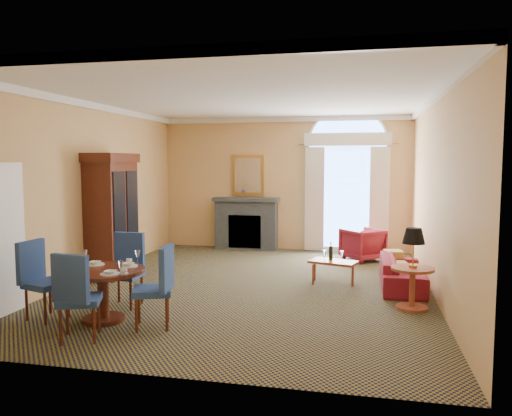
% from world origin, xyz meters
% --- Properties ---
extents(ground, '(7.50, 7.50, 0.00)m').
position_xyz_m(ground, '(0.00, 0.00, 0.00)').
color(ground, '#131033').
rests_on(ground, ground).
extents(room_envelope, '(6.04, 7.52, 3.45)m').
position_xyz_m(room_envelope, '(-0.03, 0.67, 2.51)').
color(room_envelope, tan).
rests_on(room_envelope, ground).
extents(armoire, '(0.66, 1.16, 2.28)m').
position_xyz_m(armoire, '(-2.72, 0.27, 1.10)').
color(armoire, '#3F180E').
rests_on(armoire, ground).
extents(dining_table, '(1.12, 1.12, 0.90)m').
position_xyz_m(dining_table, '(-1.49, -2.28, 0.53)').
color(dining_table, '#3F180E').
rests_on(dining_table, ground).
extents(dining_chair_north, '(0.49, 0.51, 1.07)m').
position_xyz_m(dining_chair_north, '(-1.54, -1.48, 0.61)').
color(dining_chair_north, navy).
rests_on(dining_chair_north, ground).
extents(dining_chair_south, '(0.62, 0.62, 1.07)m').
position_xyz_m(dining_chair_south, '(-1.40, -3.06, 0.61)').
color(dining_chair_south, navy).
rests_on(dining_chair_south, ground).
extents(dining_chair_east, '(0.61, 0.61, 1.07)m').
position_xyz_m(dining_chair_east, '(-0.64, -2.39, 0.61)').
color(dining_chair_east, navy).
rests_on(dining_chair_east, ground).
extents(dining_chair_west, '(0.60, 0.60, 1.07)m').
position_xyz_m(dining_chair_west, '(-2.38, -2.37, 0.61)').
color(dining_chair_west, navy).
rests_on(dining_chair_west, ground).
extents(sofa, '(0.69, 1.76, 0.51)m').
position_xyz_m(sofa, '(2.55, 0.42, 0.26)').
color(sofa, maroon).
rests_on(sofa, ground).
extents(armchair, '(1.06, 1.07, 0.70)m').
position_xyz_m(armchair, '(1.89, 2.68, 0.35)').
color(armchair, maroon).
rests_on(armchair, ground).
extents(coffee_table, '(0.89, 0.66, 0.73)m').
position_xyz_m(coffee_table, '(1.39, 0.46, 0.39)').
color(coffee_table, '#A34C31').
rests_on(coffee_table, ground).
extents(side_table, '(0.61, 0.61, 1.16)m').
position_xyz_m(side_table, '(2.60, -0.84, 0.72)').
color(side_table, '#A34C31').
rests_on(side_table, ground).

